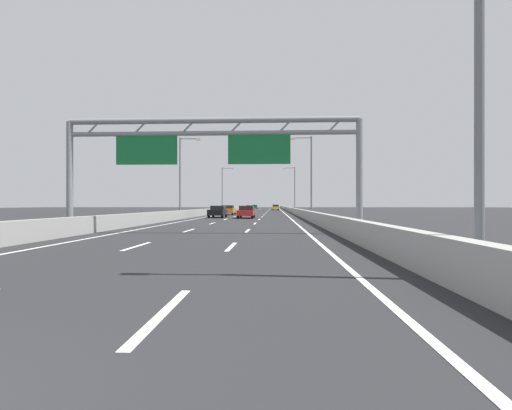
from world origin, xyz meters
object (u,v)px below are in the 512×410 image
Objects in this scene: streetlamp_left_mid at (182,172)px; orange_car at (228,210)px; streetlamp_left_far at (223,187)px; yellow_car at (276,207)px; red_car at (246,212)px; green_car at (255,207)px; streetlamp_right_mid at (309,172)px; silver_car at (249,208)px; blue_car at (275,207)px; black_car at (218,211)px; sign_gantry at (210,146)px; streetlamp_right_near at (468,23)px; streetlamp_right_far at (294,187)px.

streetlamp_left_mid reaches higher than orange_car.
streetlamp_left_far reaches higher than yellow_car.
streetlamp_left_far is 38.21m from red_car.
green_car reaches higher than orange_car.
streetlamp_left_far is at bearing 99.37° from orange_car.
streetlamp_left_mid is at bearing -179.69° from red_car.
red_car is 14.78m from orange_car.
streetlamp_right_mid reaches higher than silver_car.
streetlamp_left_far is 2.08× the size of orange_car.
yellow_car is 1.04× the size of blue_car.
sign_gantry is at bearing -82.62° from black_car.
black_car is at bearing 97.38° from sign_gantry.
streetlamp_right_near is 75.88m from streetlamp_left_far.
sign_gantry is 3.58× the size of orange_car.
yellow_car is at bearing 66.02° from streetlamp_left_far.
silver_car is 0.98× the size of orange_car.
streetlamp_left_mid is 2.09× the size of black_car.
streetlamp_left_mid is 2.20× the size of blue_car.
streetlamp_right_near and streetlamp_left_mid have the same top height.
streetlamp_right_far is (14.93, 37.20, 0.00)m from streetlamp_left_mid.
streetlamp_right_far is at bearing 82.97° from sign_gantry.
blue_car is at bearing 81.18° from streetlamp_left_mid.
orange_car is at bearing 104.97° from red_car.
streetlamp_right_near is 2.09× the size of black_car.
green_car is 0.98× the size of yellow_car.
streetlamp_right_near is 2.20× the size of blue_car.
silver_car is 1.03× the size of blue_car.
yellow_car is (-3.68, 62.49, -4.60)m from streetlamp_right_mid.
sign_gantry is 1.72× the size of streetlamp_right_mid.
sign_gantry is at bearing -84.72° from orange_car.
orange_car is (-3.57, 38.61, -4.06)m from sign_gantry.
yellow_car is at bearing 81.18° from orange_car.
sign_gantry reaches higher than green_car.
green_car is (0.14, 28.24, 0.05)m from silver_car.
orange_car is (-0.16, -47.19, 0.04)m from silver_car.
green_car is 88.02m from black_car.
streetlamp_left_mid is 2.11× the size of yellow_car.
red_car is (7.59, -37.16, -4.66)m from streetlamp_left_far.
streetlamp_right_near is 2.16× the size of green_car.
streetlamp_left_mid is 1.00× the size of streetlamp_right_far.
streetlamp_right_far is (0.00, 74.39, 0.00)m from streetlamp_right_near.
streetlamp_right_far is 25.97m from yellow_car.
streetlamp_right_near is 108.95m from blue_car.
green_car is at bearing 89.77° from orange_car.
streetlamp_left_far reaches higher than red_car.
streetlamp_left_mid is 40.08m from streetlamp_right_far.
sign_gantry is at bearing -92.58° from yellow_car.
red_car is (-7.34, -37.16, -4.66)m from streetlamp_right_far.
silver_car is at bearing 92.27° from sign_gantry.
streetlamp_right_far is at bearing -65.66° from silver_car.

